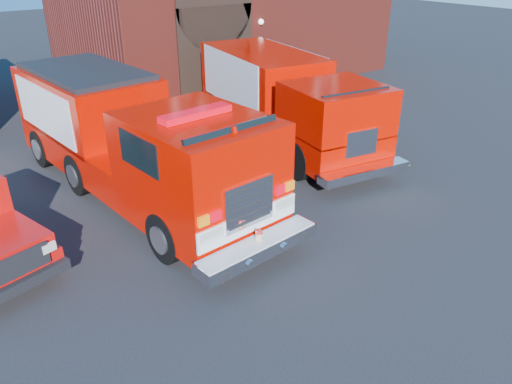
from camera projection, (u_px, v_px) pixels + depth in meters
ground at (227, 221)px, 12.46m from camera, size 100.00×100.00×0.00m
parking_stripe_near at (372, 151)px, 16.65m from camera, size 0.12×3.00×0.01m
parking_stripe_mid at (312, 128)px, 18.80m from camera, size 0.12×3.00×0.01m
parking_stripe_far at (263, 109)px, 20.96m from camera, size 0.12×3.00×0.01m
fire_engine at (132, 139)px, 13.16m from camera, size 3.63×10.20×3.08m
secondary_truck at (283, 97)px, 16.88m from camera, size 4.08×9.13×2.86m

